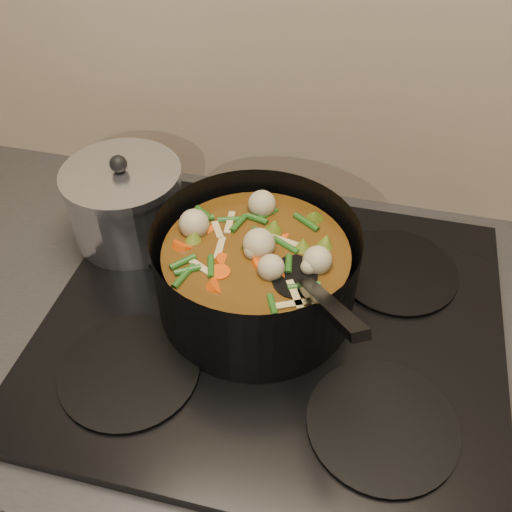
# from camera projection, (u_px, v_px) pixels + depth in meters

# --- Properties ---
(counter) EXTENTS (2.64, 0.64, 0.91)m
(counter) POSITION_uv_depth(u_px,v_px,m) (268.00, 472.00, 1.12)
(counter) COLOR brown
(counter) RESTS_ON ground
(stovetop) EXTENTS (0.62, 0.54, 0.03)m
(stovetop) POSITION_uv_depth(u_px,v_px,m) (274.00, 322.00, 0.80)
(stovetop) COLOR black
(stovetop) RESTS_ON counter
(stockpot) EXTENTS (0.34, 0.36, 0.20)m
(stockpot) POSITION_uv_depth(u_px,v_px,m) (256.00, 273.00, 0.77)
(stockpot) COLOR black
(stockpot) RESTS_ON stovetop
(saucepan) EXTENTS (0.18, 0.18, 0.15)m
(saucepan) POSITION_uv_depth(u_px,v_px,m) (126.00, 203.00, 0.88)
(saucepan) COLOR silver
(saucepan) RESTS_ON stovetop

